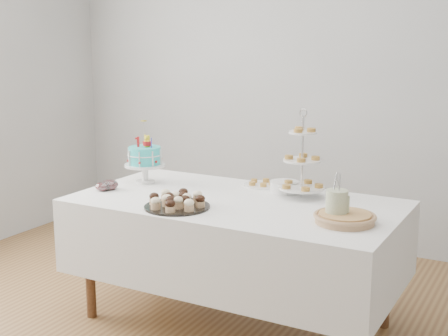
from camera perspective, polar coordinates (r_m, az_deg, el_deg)
The scene contains 11 objects.
walls at distance 3.31m, azimuth -1.29°, elevation 5.58°, with size 5.04×4.04×2.70m.
table at distance 3.75m, azimuth 1.07°, elevation -6.33°, with size 1.92×1.02×0.77m.
birthday_cake at distance 4.13m, azimuth -7.24°, elevation 0.17°, with size 0.27×0.27×0.41m.
cupcake_tray at distance 3.52m, azimuth -4.32°, elevation -2.99°, with size 0.37×0.37×0.08m.
pie at distance 3.29m, azimuth 10.99°, elevation -4.47°, with size 0.33×0.33×0.05m.
tiered_stand at distance 3.73m, azimuth 7.15°, elevation 0.65°, with size 0.28×0.28×0.54m.
plate_stack at distance 3.88m, azimuth 5.53°, elevation -1.73°, with size 0.18×0.18×0.07m.
pastry_plate at distance 4.03m, azimuth 3.45°, elevation -1.44°, with size 0.23×0.23×0.03m.
jam_bowl_a at distance 3.98m, azimuth -11.01°, elevation -1.67°, with size 0.10×0.10×0.06m.
jam_bowl_b at distance 3.99m, azimuth -10.43°, elevation -1.52°, with size 0.11×0.11×0.07m.
utensil_pitcher at distance 3.29m, azimuth 10.27°, elevation -3.31°, with size 0.12×0.12×0.26m.
Camera 1 is at (1.65, -2.85, 1.72)m, focal length 50.00 mm.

